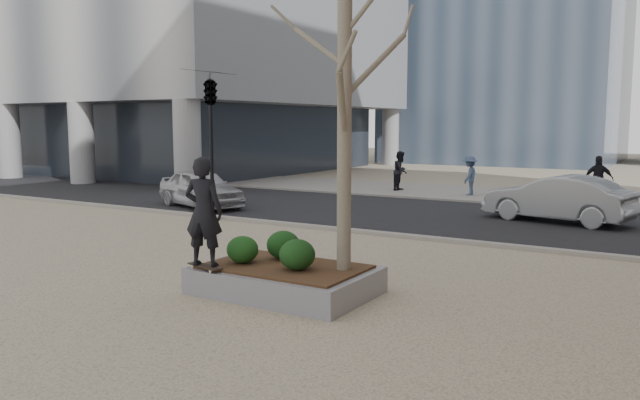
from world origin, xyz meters
The scene contains 17 objects.
ground centered at (0.00, 0.00, 0.00)m, with size 120.00×120.00×0.00m, color tan.
street centered at (0.00, 10.00, 0.01)m, with size 60.00×8.00×0.02m, color black.
far_sidewalk centered at (0.00, 17.00, 0.01)m, with size 60.00×6.00×0.02m, color gray.
planter centered at (1.00, 0.00, 0.23)m, with size 3.00×2.00×0.45m, color gray.
planter_mulch centered at (1.00, 0.00, 0.47)m, with size 2.70×1.70×0.04m, color #382314.
sycamore_tree centered at (2.00, 0.30, 3.79)m, with size 2.80×2.80×6.60m, color gray, non-canonical shape.
shrub_left centered at (0.23, -0.21, 0.73)m, with size 0.57×0.57×0.48m, color #163F14.
shrub_middle centered at (0.67, 0.43, 0.75)m, with size 0.61×0.61×0.52m, color black.
shrub_right centered at (1.35, -0.15, 0.75)m, with size 0.61×0.61×0.52m, color #113813.
skateboard centered at (-0.10, -0.84, 0.49)m, with size 0.78×0.20×0.07m, color black, non-canonical shape.
skateboarder centered at (-0.10, -0.84, 1.46)m, with size 0.68×0.45×1.87m, color black.
police_car centered at (-7.87, 7.70, 0.69)m, with size 1.59×3.96×1.35m, color #BCBDC1.
car_silver centered at (3.54, 10.71, 0.72)m, with size 1.49×4.27×1.41m, color gray.
pedestrian_a centered at (-4.13, 16.53, 0.88)m, with size 0.84×0.65×1.72m, color black.
pedestrian_b centered at (-0.92, 16.25, 0.83)m, with size 1.04×0.60×1.61m, color #3A4C69.
pedestrian_c centered at (3.96, 16.18, 0.90)m, with size 1.03×0.43×1.75m, color black.
traffic_light_near centered at (-5.50, 5.60, 2.25)m, with size 0.60×2.48×4.50m, color black, non-canonical shape.
Camera 1 is at (7.03, -8.79, 2.94)m, focal length 35.00 mm.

